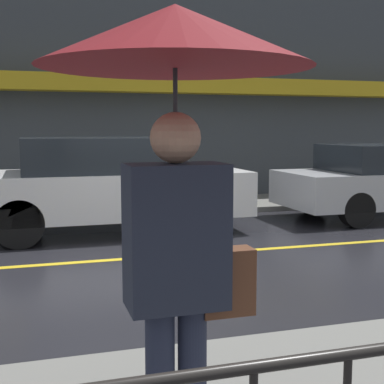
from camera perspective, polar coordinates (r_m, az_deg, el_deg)
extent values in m
plane|color=black|center=(7.02, -3.72, -6.93)|extent=(80.00, 80.00, 0.00)
cube|color=slate|center=(10.90, -8.56, -1.77)|extent=(28.00, 1.98, 0.10)
cube|color=gold|center=(7.02, -3.72, -6.89)|extent=(25.20, 0.12, 0.01)
cube|color=#383D42|center=(12.04, -9.67, 15.17)|extent=(28.00, 0.30, 6.87)
cube|color=#B79319|center=(11.52, -9.32, 11.38)|extent=(16.80, 0.55, 0.35)
cube|color=#232838|center=(2.31, -1.74, -4.70)|extent=(0.43, 0.26, 0.63)
sphere|color=tan|center=(2.26, -1.78, 5.80)|extent=(0.22, 0.22, 0.22)
cylinder|color=#262628|center=(2.27, -1.77, 4.12)|extent=(0.02, 0.02, 0.71)
cone|color=maroon|center=(2.30, -1.82, 16.28)|extent=(1.15, 1.15, 0.26)
cube|color=brown|center=(2.44, 3.71, -9.51)|extent=(0.24, 0.12, 0.30)
cube|color=silver|center=(8.61, -8.88, -0.11)|extent=(4.38, 1.75, 0.69)
cube|color=#1E2328|center=(8.53, -10.13, 3.94)|extent=(2.28, 1.61, 0.53)
cylinder|color=black|center=(9.66, -1.51, -1.03)|extent=(0.69, 0.22, 0.69)
cylinder|color=black|center=(8.21, 1.34, -2.43)|extent=(0.69, 0.22, 0.69)
cylinder|color=black|center=(9.32, -17.80, -1.65)|extent=(0.69, 0.22, 0.69)
cylinder|color=black|center=(7.81, -17.96, -3.25)|extent=(0.69, 0.22, 0.69)
cylinder|color=black|center=(10.70, 12.58, -0.66)|extent=(0.61, 0.22, 0.61)
cylinder|color=black|center=(9.41, 17.17, -1.82)|extent=(0.61, 0.22, 0.61)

